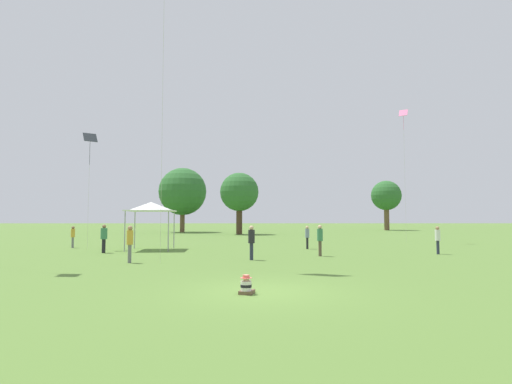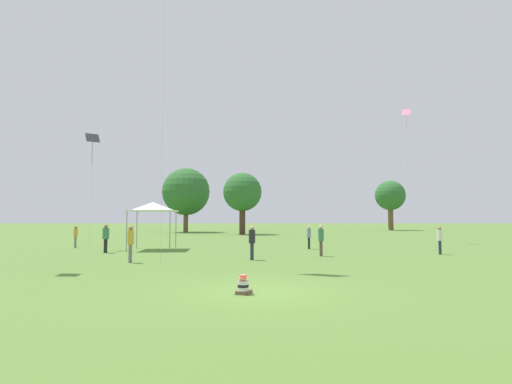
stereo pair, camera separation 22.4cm
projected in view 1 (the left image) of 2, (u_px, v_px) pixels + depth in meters
ground_plane at (262, 292)px, 11.89m from camera, size 300.00×300.00×0.00m
seated_toddler at (246, 286)px, 11.54m from camera, size 0.49×0.56×0.56m
person_standing_0 at (130, 240)px, 19.56m from camera, size 0.39×0.39×1.82m
person_standing_1 at (320, 237)px, 22.95m from camera, size 0.43×0.43×1.79m
person_standing_2 at (307, 235)px, 28.24m from camera, size 0.41×0.41×1.63m
person_standing_3 at (104, 236)px, 25.07m from camera, size 0.55×0.55×1.77m
person_standing_4 at (73, 235)px, 29.31m from camera, size 0.35×0.35×1.59m
person_standing_5 at (251, 239)px, 20.87m from camera, size 0.45×0.45×1.79m
person_standing_6 at (438, 237)px, 24.18m from camera, size 0.36×0.36×1.68m
canopy_tent at (151, 207)px, 27.56m from camera, size 3.31×3.31×3.29m
kite_1 at (403, 120)px, 36.41m from camera, size 0.86×0.75×12.11m
kite_2 at (90, 141)px, 28.63m from camera, size 1.11×1.03×8.33m
distant_tree_0 at (386, 196)px, 71.69m from camera, size 5.32×5.32×8.89m
distant_tree_1 at (183, 192)px, 61.37m from camera, size 7.29×7.29×9.89m
distant_tree_2 at (239, 192)px, 53.57m from camera, size 5.18×5.18×8.27m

